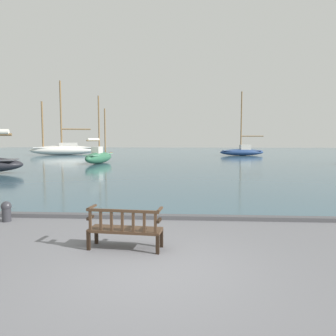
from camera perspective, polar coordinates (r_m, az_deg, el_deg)
The scene contains 8 objects.
ground_plane at distance 6.36m, azimuth -2.72°, elevation -17.19°, with size 160.00×160.00×0.00m, color slate.
harbor_water at distance 49.91m, azimuth 2.95°, elevation 2.34°, with size 100.00×80.00×0.08m, color #385666.
quay_edge_kerb at distance 10.00m, azimuth -0.22°, elevation -8.51°, with size 40.00×0.30×0.12m, color #4C4C50.
park_bench at distance 7.32m, azimuth -7.52°, elevation -10.33°, with size 1.64×0.68×0.92m.
sailboat_distant_harbor at distance 50.37m, azimuth -17.71°, elevation 3.19°, with size 9.57×5.45×10.69m.
sailboat_nearest_port at distance 47.51m, azimuth 12.79°, elevation 2.90°, with size 6.40×2.59×8.93m.
sailboat_far_port at distance 31.97m, azimuth -11.96°, elevation 2.01°, with size 1.99×6.40×6.42m.
mooring_bollard at distance 10.75m, azimuth -26.33°, elevation -6.63°, with size 0.29×0.29×0.59m.
Camera 1 is at (0.67, -5.85, 2.41)m, focal length 35.00 mm.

